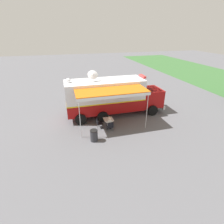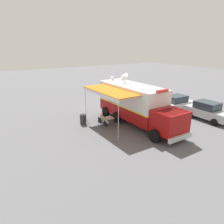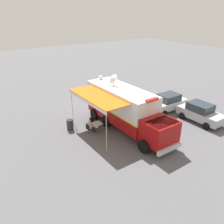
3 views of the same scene
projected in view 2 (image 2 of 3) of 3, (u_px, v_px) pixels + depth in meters
The scene contains 11 objects.
ground_plane at pixel (131, 121), 19.64m from camera, with size 100.00×100.00×0.00m, color #5B5B60.
lot_stripe at pixel (161, 117), 20.90m from camera, with size 0.12×4.80×0.01m, color silver.
command_truck at pixel (136, 103), 18.43m from camera, with size 4.86×9.49×4.53m.
folding_table at pixel (109, 118), 18.46m from camera, with size 0.80×0.80×0.73m.
water_bottle at pixel (110, 117), 18.37m from camera, with size 0.07×0.07×0.22m.
folding_chair_at_table at pixel (101, 121), 18.14m from camera, with size 0.48×0.48×0.87m.
folding_chair_beside_table at pixel (104, 117), 19.21m from camera, with size 0.48×0.48×0.87m.
seated_responder at pixel (103, 120), 18.19m from camera, with size 0.66×0.55×1.25m.
trash_bin at pixel (83, 119), 18.85m from camera, with size 0.57×0.57×0.91m.
car_behind_truck at pixel (208, 111), 19.85m from camera, with size 2.03×4.20×1.76m.
car_far_corner at pixel (175, 104), 22.32m from camera, with size 4.24×2.10×1.76m.
Camera 2 is at (11.53, 14.45, 6.93)m, focal length 33.05 mm.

